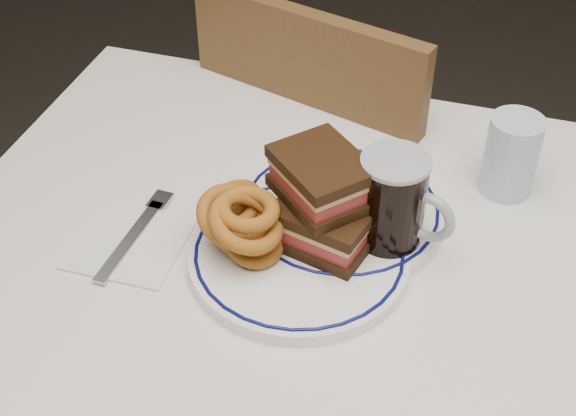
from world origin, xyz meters
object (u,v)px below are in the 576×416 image
(main_plate, at_px, (299,255))
(reuben_sandwich, at_px, (323,202))
(beer_mug, at_px, (394,205))
(chair_far, at_px, (336,183))
(far_plate, at_px, (341,211))

(main_plate, height_order, reuben_sandwich, reuben_sandwich)
(main_plate, relative_size, beer_mug, 1.97)
(chair_far, distance_m, main_plate, 0.55)
(reuben_sandwich, relative_size, far_plate, 0.55)
(chair_far, distance_m, reuben_sandwich, 0.57)
(chair_far, distance_m, beer_mug, 0.56)
(beer_mug, bearing_deg, far_plate, 151.78)
(beer_mug, xyz_separation_m, far_plate, (-0.08, 0.04, -0.06))
(chair_far, height_order, far_plate, chair_far)
(chair_far, height_order, main_plate, chair_far)
(beer_mug, distance_m, far_plate, 0.11)
(reuben_sandwich, xyz_separation_m, far_plate, (0.01, 0.07, -0.07))
(beer_mug, bearing_deg, main_plate, -150.79)
(reuben_sandwich, height_order, far_plate, reuben_sandwich)
(chair_far, relative_size, main_plate, 3.18)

